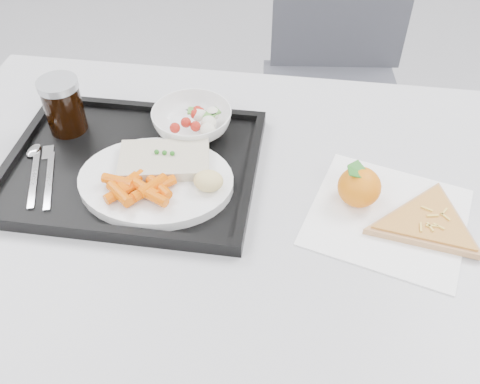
% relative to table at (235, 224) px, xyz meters
% --- Properties ---
extents(table, '(1.20, 0.80, 0.75)m').
position_rel_table_xyz_m(table, '(0.00, 0.00, 0.00)').
color(table, silver).
rests_on(table, ground).
extents(chair, '(0.46, 0.46, 0.93)m').
position_rel_table_xyz_m(chair, '(0.19, 0.82, -0.15)').
color(chair, '#3D3E46').
rests_on(chair, ground).
extents(tray, '(0.45, 0.35, 0.03)m').
position_rel_table_xyz_m(tray, '(-0.20, 0.05, 0.08)').
color(tray, black).
rests_on(tray, table).
extents(dinner_plate, '(0.27, 0.27, 0.02)m').
position_rel_table_xyz_m(dinner_plate, '(-0.14, -0.00, 0.09)').
color(dinner_plate, white).
rests_on(dinner_plate, tray).
extents(fish_fillet, '(0.17, 0.12, 0.03)m').
position_rel_table_xyz_m(fish_fillet, '(-0.13, 0.03, 0.11)').
color(fish_fillet, beige).
rests_on(fish_fillet, dinner_plate).
extents(bread_roll, '(0.06, 0.06, 0.03)m').
position_rel_table_xyz_m(bread_roll, '(-0.04, -0.01, 0.12)').
color(bread_roll, '#DDB882').
rests_on(bread_roll, dinner_plate).
extents(salad_bowl, '(0.15, 0.15, 0.05)m').
position_rel_table_xyz_m(salad_bowl, '(-0.11, 0.16, 0.11)').
color(salad_bowl, white).
rests_on(salad_bowl, tray).
extents(cola_glass, '(0.08, 0.08, 0.11)m').
position_rel_table_xyz_m(cola_glass, '(-0.35, 0.13, 0.14)').
color(cola_glass, black).
rests_on(cola_glass, tray).
extents(cutlery, '(0.11, 0.17, 0.01)m').
position_rel_table_xyz_m(cutlery, '(-0.36, 0.01, 0.08)').
color(cutlery, silver).
rests_on(cutlery, tray).
extents(napkin, '(0.30, 0.30, 0.00)m').
position_rel_table_xyz_m(napkin, '(0.26, -0.01, 0.07)').
color(napkin, white).
rests_on(napkin, table).
extents(tangerine, '(0.09, 0.09, 0.07)m').
position_rel_table_xyz_m(tangerine, '(0.21, 0.02, 0.10)').
color(tangerine, '#E34A04').
rests_on(tangerine, napkin).
extents(pizza_slice, '(0.28, 0.28, 0.02)m').
position_rel_table_xyz_m(pizza_slice, '(0.32, -0.02, 0.08)').
color(pizza_slice, tan).
rests_on(pizza_slice, napkin).
extents(carrot_pile, '(0.13, 0.09, 0.03)m').
position_rel_table_xyz_m(carrot_pile, '(-0.15, -0.05, 0.11)').
color(carrot_pile, '#E85B02').
rests_on(carrot_pile, dinner_plate).
extents(salad_contents, '(0.09, 0.08, 0.02)m').
position_rel_table_xyz_m(salad_contents, '(-0.09, 0.15, 0.12)').
color(salad_contents, '#A81F14').
rests_on(salad_contents, salad_bowl).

